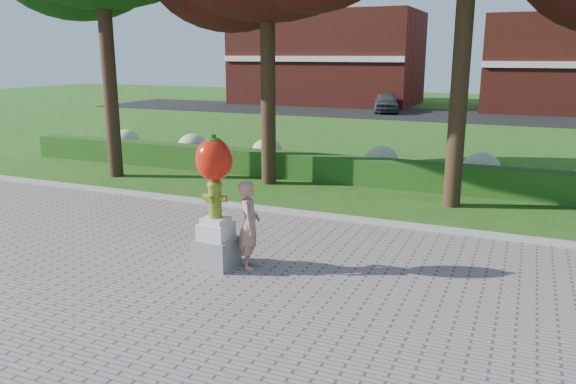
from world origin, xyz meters
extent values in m
plane|color=#2A5816|center=(0.00, 0.00, 0.00)|extent=(100.00, 100.00, 0.00)
cube|color=gray|center=(0.00, -4.00, 0.02)|extent=(40.00, 14.00, 0.04)
cube|color=#ADADA5|center=(0.00, 3.00, 0.07)|extent=(40.00, 0.18, 0.15)
cube|color=#174B15|center=(0.00, 7.00, 0.40)|extent=(24.00, 0.70, 0.80)
ellipsoid|color=#BCBE91|center=(-9.00, 8.00, 0.55)|extent=(1.10, 1.10, 0.99)
ellipsoid|color=#BCBE91|center=(-6.00, 8.00, 0.55)|extent=(1.10, 1.10, 0.99)
ellipsoid|color=#BCBE91|center=(-3.00, 8.00, 0.55)|extent=(1.10, 1.10, 0.99)
ellipsoid|color=#BCBE91|center=(1.00, 8.00, 0.55)|extent=(1.10, 1.10, 0.99)
ellipsoid|color=#BCBE91|center=(4.00, 8.00, 0.55)|extent=(1.10, 1.10, 0.99)
cube|color=black|center=(0.00, 28.00, 0.01)|extent=(50.00, 8.00, 0.02)
cube|color=maroon|center=(-10.00, 34.00, 3.50)|extent=(14.00, 8.00, 7.00)
cylinder|color=black|center=(-7.00, 5.00, 3.36)|extent=(0.44, 0.44, 6.72)
cylinder|color=black|center=(-2.00, 6.00, 3.08)|extent=(0.44, 0.44, 6.16)
cylinder|color=black|center=(3.50, 5.50, 3.64)|extent=(0.44, 0.44, 7.28)
cube|color=gray|center=(0.11, -0.74, 0.31)|extent=(0.68, 0.68, 0.53)
cube|color=silver|center=(0.11, -0.74, 0.72)|extent=(0.55, 0.55, 0.30)
cube|color=silver|center=(0.11, -0.74, 0.93)|extent=(0.44, 0.44, 0.11)
cylinder|color=olive|center=(0.11, -0.74, 1.28)|extent=(0.24, 0.24, 0.60)
ellipsoid|color=olive|center=(0.11, -0.74, 1.58)|extent=(0.28, 0.28, 0.19)
cylinder|color=olive|center=(-0.06, -0.74, 1.34)|extent=(0.13, 0.12, 0.12)
cylinder|color=olive|center=(0.28, -0.74, 1.34)|extent=(0.13, 0.12, 0.12)
cylinder|color=olive|center=(0.11, -0.90, 1.34)|extent=(0.13, 0.13, 0.13)
cylinder|color=olive|center=(0.11, -0.74, 1.66)|extent=(0.09, 0.09, 0.05)
ellipsoid|color=red|center=(0.11, -0.74, 2.04)|extent=(0.67, 0.60, 0.78)
ellipsoid|color=red|center=(-0.08, -0.74, 2.02)|extent=(0.33, 0.33, 0.49)
ellipsoid|color=red|center=(0.30, -0.74, 2.02)|extent=(0.33, 0.33, 0.49)
cylinder|color=#145A18|center=(0.11, -0.74, 2.42)|extent=(0.11, 0.11, 0.13)
ellipsoid|color=#145A18|center=(0.11, -0.74, 2.39)|extent=(0.26, 0.26, 0.09)
imported|color=tan|center=(0.70, -0.56, 0.85)|extent=(0.59, 0.70, 1.63)
imported|color=#45484D|center=(-3.80, 28.49, 0.70)|extent=(2.47, 4.23, 1.35)
camera|label=1|loc=(5.17, -9.18, 3.86)|focal=35.00mm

